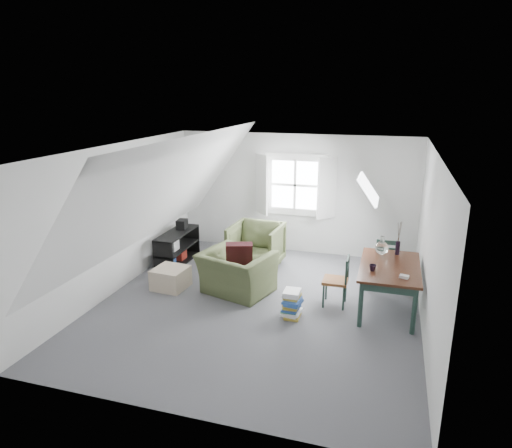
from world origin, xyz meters
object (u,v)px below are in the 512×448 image
(magazine_stack, at_px, (292,304))
(dining_chair_near, at_px, (337,280))
(armchair_far, at_px, (256,267))
(dining_chair_far, at_px, (386,259))
(media_shelf, at_px, (177,249))
(ottoman, at_px, (171,278))
(armchair_near, at_px, (237,292))
(dining_table, at_px, (390,271))

(magazine_stack, bearing_deg, dining_chair_near, 45.10)
(armchair_far, distance_m, magazine_stack, 2.13)
(dining_chair_far, distance_m, dining_chair_near, 1.38)
(dining_chair_far, bearing_deg, armchair_far, -6.45)
(armchair_far, relative_size, media_shelf, 0.78)
(ottoman, xyz_separation_m, magazine_stack, (2.27, -0.44, 0.03))
(armchair_near, bearing_deg, ottoman, 23.74)
(dining_table, bearing_deg, dining_chair_near, -177.51)
(armchair_near, distance_m, armchair_far, 1.21)
(armchair_far, distance_m, dining_chair_near, 2.14)
(armchair_near, relative_size, magazine_stack, 2.63)
(armchair_near, distance_m, ottoman, 1.20)
(media_shelf, bearing_deg, armchair_far, 13.30)
(dining_chair_near, bearing_deg, magazine_stack, -47.28)
(dining_table, relative_size, dining_chair_near, 1.80)
(armchair_far, distance_m, ottoman, 1.79)
(dining_table, height_order, media_shelf, dining_table)
(armchair_far, xyz_separation_m, dining_table, (2.50, -1.13, 0.65))
(dining_chair_far, xyz_separation_m, magazine_stack, (-1.31, -1.78, -0.23))
(ottoman, height_order, dining_table, dining_table)
(ottoman, xyz_separation_m, dining_table, (3.65, 0.23, 0.47))
(ottoman, distance_m, dining_table, 3.69)
(ottoman, bearing_deg, dining_chair_near, 3.32)
(media_shelf, bearing_deg, armchair_near, -26.37)
(media_shelf, bearing_deg, ottoman, -63.88)
(armchair_far, height_order, magazine_stack, armchair_far)
(armchair_near, bearing_deg, armchair_far, -72.47)
(ottoman, distance_m, dining_chair_far, 3.83)
(ottoman, bearing_deg, armchair_far, 49.77)
(dining_chair_near, relative_size, magazine_stack, 1.96)
(armchair_near, height_order, dining_chair_far, dining_chair_far)
(media_shelf, relative_size, magazine_stack, 2.93)
(dining_table, height_order, magazine_stack, dining_table)
(ottoman, relative_size, dining_chair_near, 0.66)
(dining_table, bearing_deg, media_shelf, 165.72)
(dining_chair_far, height_order, magazine_stack, dining_chair_far)
(armchair_near, height_order, magazine_stack, magazine_stack)
(armchair_far, bearing_deg, media_shelf, -168.22)
(dining_chair_near, height_order, magazine_stack, dining_chair_near)
(dining_chair_near, distance_m, media_shelf, 3.45)
(armchair_far, height_order, dining_chair_near, dining_chair_near)
(media_shelf, distance_m, magazine_stack, 3.13)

